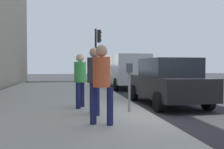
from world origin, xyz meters
TOP-DOWN VIEW (x-y plane):
  - ground_plane at (0.00, 0.00)m, footprint 80.00×80.00m
  - sidewalk_slab at (0.00, 3.00)m, footprint 28.00×6.00m
  - parking_meter at (0.00, 0.58)m, footprint 0.36×0.12m
  - pedestrian_at_meter at (-0.21, 1.62)m, footprint 0.54×0.40m
  - pedestrian_bystander at (-1.52, 1.59)m, footprint 0.40×0.52m
  - parking_officer at (0.97, 1.97)m, footprint 0.50×0.38m
  - parked_sedan_near at (2.00, -1.35)m, footprint 4.46×2.09m
  - parked_van_far at (9.38, -1.35)m, footprint 5.22×2.16m
  - traffic_signal at (8.55, 0.60)m, footprint 0.24×0.44m

SIDE VIEW (x-z plane):
  - ground_plane at x=0.00m, z-range 0.00..0.00m
  - sidewalk_slab at x=0.00m, z-range 0.00..0.15m
  - parked_sedan_near at x=2.00m, z-range 0.01..1.78m
  - parking_officer at x=0.97m, z-range 0.30..2.02m
  - parking_meter at x=0.00m, z-range 0.46..1.87m
  - pedestrian_bystander at x=-1.52m, z-range 0.32..2.14m
  - pedestrian_at_meter at x=-0.21m, z-range 0.33..2.17m
  - parked_van_far at x=9.38m, z-range 0.17..2.35m
  - traffic_signal at x=8.55m, z-range 0.78..4.38m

